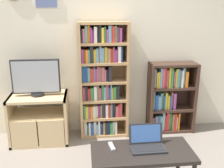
{
  "coord_description": "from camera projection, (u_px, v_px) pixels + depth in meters",
  "views": [
    {
      "loc": [
        -0.22,
        -1.95,
        1.9
      ],
      "look_at": [
        0.1,
        1.0,
        0.99
      ],
      "focal_mm": 42.0,
      "sensor_mm": 36.0,
      "label": 1
    }
  ],
  "objects": [
    {
      "name": "wall_back",
      "position": [
        99.0,
        46.0,
        3.8
      ],
      "size": [
        6.59,
        0.09,
        2.6
      ],
      "color": "beige",
      "rests_on": "ground_plane"
    },
    {
      "name": "television",
      "position": [
        36.0,
        78.0,
        3.54
      ],
      "size": [
        0.64,
        0.18,
        0.51
      ],
      "color": "black",
      "rests_on": "tv_stand"
    },
    {
      "name": "bookshelf_tall",
      "position": [
        102.0,
        81.0,
        3.77
      ],
      "size": [
        0.69,
        0.31,
        1.67
      ],
      "color": "tan",
      "rests_on": "ground_plane"
    },
    {
      "name": "bookshelf_short",
      "position": [
        168.0,
        98.0,
        3.97
      ],
      "size": [
        0.69,
        0.3,
        1.07
      ],
      "color": "#3D281E",
      "rests_on": "ground_plane"
    },
    {
      "name": "remote_near_laptop",
      "position": [
        112.0,
        146.0,
        2.71
      ],
      "size": [
        0.07,
        0.16,
        0.02
      ],
      "rotation": [
        0.0,
        0.0,
        0.14
      ],
      "color": "#99999E",
      "rests_on": "coffee_table"
    },
    {
      "name": "tv_stand",
      "position": [
        40.0,
        119.0,
        3.7
      ],
      "size": [
        0.79,
        0.5,
        0.68
      ],
      "color": "tan",
      "rests_on": "ground_plane"
    },
    {
      "name": "laptop",
      "position": [
        147.0,
        142.0,
        2.7
      ],
      "size": [
        0.36,
        0.25,
        0.23
      ],
      "rotation": [
        0.0,
        0.0,
        0.02
      ],
      "color": "#232326",
      "rests_on": "coffee_table"
    },
    {
      "name": "coffee_table",
      "position": [
        142.0,
        155.0,
        2.67
      ],
      "size": [
        1.03,
        0.49,
        0.47
      ],
      "color": "black",
      "rests_on": "ground_plane"
    }
  ]
}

